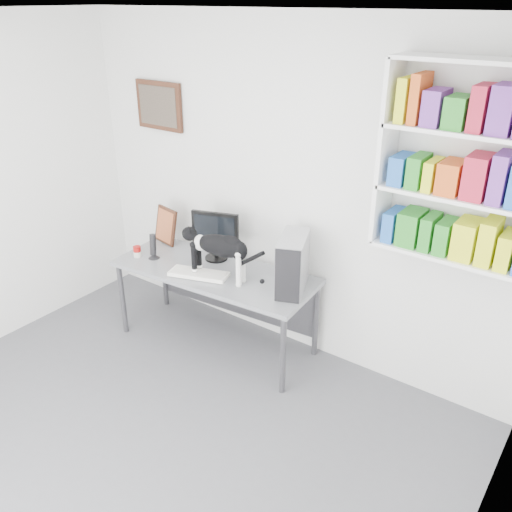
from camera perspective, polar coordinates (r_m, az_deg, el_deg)
name	(u,v)px	position (r m, az deg, el deg)	size (l,w,h in m)	color
room	(76,293)	(3.04, -18.37, -3.67)	(4.01, 4.01, 2.70)	#56565B
bookshelf	(465,165)	(3.55, 21.10, 8.92)	(1.03, 0.28, 1.24)	white
wall_art	(159,106)	(5.02, -10.16, 15.31)	(0.52, 0.04, 0.42)	#492617
desk	(216,307)	(4.68, -4.25, -5.39)	(1.72, 0.67, 0.72)	gray
monitor	(216,235)	(4.61, -4.27, 2.18)	(0.41, 0.20, 0.44)	black
keyboard	(199,274)	(4.42, -6.04, -1.87)	(0.48, 0.18, 0.04)	white
pc_tower	(293,263)	(4.13, 3.88, -0.78)	(0.20, 0.44, 0.44)	#BBBBC0
speaker	(153,246)	(4.73, -10.79, 1.03)	(0.10, 0.10, 0.23)	black
leaning_print	(166,225)	(5.01, -9.47, 3.25)	(0.27, 0.11, 0.34)	#492617
soup_can	(137,252)	(4.82, -12.39, 0.46)	(0.07, 0.07, 0.10)	#9D0F0D
cat	(220,257)	(4.27, -3.83, -0.07)	(0.65, 0.17, 0.40)	black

